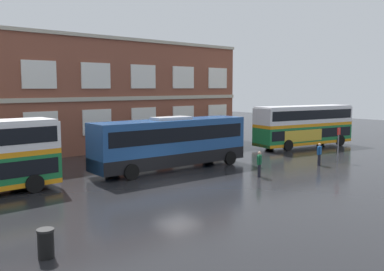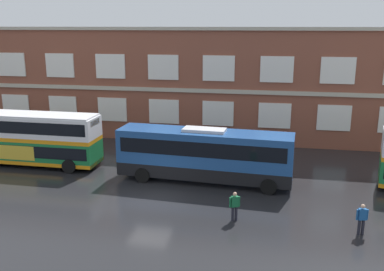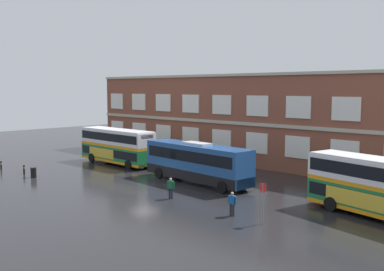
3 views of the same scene
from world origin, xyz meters
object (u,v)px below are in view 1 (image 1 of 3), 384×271
at_px(waiting_passenger, 259,163).
at_px(second_passenger, 319,153).
at_px(double_decker_middle, 304,125).
at_px(bus_stand_flag, 338,141).
at_px(station_litter_bin, 46,243).
at_px(touring_coach, 172,143).

xyz_separation_m(waiting_passenger, second_passenger, (6.62, -0.41, 0.00)).
distance_m(double_decker_middle, bus_stand_flag, 8.41).
bearing_deg(double_decker_middle, station_litter_bin, -162.39).
distance_m(double_decker_middle, waiting_passenger, 15.72).
bearing_deg(touring_coach, station_litter_bin, -144.67).
distance_m(touring_coach, station_litter_bin, 16.38).
bearing_deg(second_passenger, station_litter_bin, -172.06).
relative_size(touring_coach, bus_stand_flag, 4.50).
relative_size(double_decker_middle, touring_coach, 0.93).
bearing_deg(bus_stand_flag, touring_coach, 151.88).
distance_m(waiting_passenger, bus_stand_flag, 9.27).
xyz_separation_m(touring_coach, station_litter_bin, (-13.32, -9.44, -1.39)).
distance_m(double_decker_middle, station_litter_bin, 31.97).
height_order(double_decker_middle, touring_coach, double_decker_middle).
xyz_separation_m(double_decker_middle, waiting_passenger, (-14.44, -6.09, -1.22)).
bearing_deg(double_decker_middle, bus_stand_flag, -128.34).
relative_size(waiting_passenger, second_passenger, 1.00).
bearing_deg(double_decker_middle, second_passenger, -140.26).
xyz_separation_m(bus_stand_flag, station_litter_bin, (-25.23, -3.07, -1.12)).
distance_m(double_decker_middle, touring_coach, 17.12).
relative_size(double_decker_middle, bus_stand_flag, 4.18).
height_order(waiting_passenger, bus_stand_flag, bus_stand_flag).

